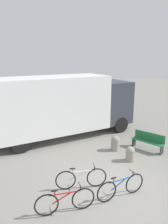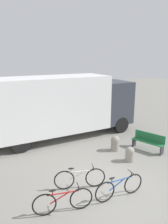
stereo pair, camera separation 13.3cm
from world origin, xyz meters
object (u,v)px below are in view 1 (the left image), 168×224
at_px(bicycle_middle, 81,178).
at_px(bicycle_near, 65,201).
at_px(bollard_near_bench, 130,153).
at_px(bollard_far_bench, 115,143).
at_px(delivery_truck, 61,105).
at_px(bicycle_far, 121,187).
at_px(park_bench, 148,141).

bearing_deg(bicycle_middle, bicycle_near, -119.78).
bearing_deg(bollard_near_bench, bicycle_middle, -161.75).
xyz_separation_m(bicycle_middle, bollard_far_bench, (2.86, 2.16, 0.01)).
xyz_separation_m(delivery_truck, bicycle_near, (-2.10, -5.97, -1.52)).
bearing_deg(bicycle_middle, bollard_far_bench, 53.47).
bearing_deg(bollard_far_bench, bicycle_middle, -142.87).
relative_size(bicycle_near, bollard_far_bench, 2.39).
height_order(delivery_truck, bicycle_middle, delivery_truck).
bearing_deg(bollard_far_bench, bicycle_near, -141.06).
distance_m(delivery_truck, bollard_far_bench, 3.68).
xyz_separation_m(delivery_truck, bicycle_far, (-0.21, -6.09, -1.52)).
bearing_deg(bicycle_far, bicycle_near, 176.11).
height_order(bicycle_near, bicycle_far, same).
bearing_deg(bicycle_far, bollard_near_bench, 45.99).
bearing_deg(bicycle_near, park_bench, 34.49).
xyz_separation_m(bicycle_near, bicycle_middle, (0.95, 0.91, 0.00)).
distance_m(delivery_truck, bollard_near_bench, 4.71).
height_order(park_bench, bollard_near_bench, park_bench).
relative_size(bicycle_near, bicycle_far, 0.99).
height_order(bicycle_middle, bollard_far_bench, bicycle_middle).
distance_m(park_bench, bollard_near_bench, 1.66).
xyz_separation_m(bicycle_middle, bicycle_far, (0.95, -1.03, 0.00)).
xyz_separation_m(park_bench, bollard_far_bench, (-1.51, 0.65, -0.08)).
height_order(park_bench, bicycle_near, park_bench).
bearing_deg(bollard_far_bench, bicycle_far, -120.85).
bearing_deg(delivery_truck, bollard_near_bench, -71.33).
bearing_deg(bicycle_near, bicycle_middle, 53.81).
bearing_deg(park_bench, bollard_far_bench, 44.41).
distance_m(park_bench, bollard_far_bench, 1.64).
height_order(park_bench, bicycle_middle, park_bench).
bearing_deg(bicycle_middle, park_bench, 35.48).
bearing_deg(bollard_near_bench, bollard_far_bench, 88.37).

